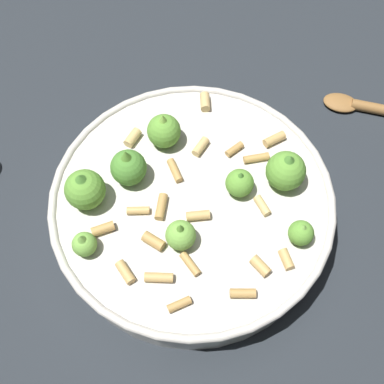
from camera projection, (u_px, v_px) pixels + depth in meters
The scene contains 2 objects.
ground_plane at pixel (192, 218), 0.61m from camera, with size 2.40×2.40×0.00m, color #23282D.
cooking_pan at pixel (191, 205), 0.57m from camera, with size 0.35×0.35×0.12m.
Camera 1 is at (-0.22, 0.14, 0.55)m, focal length 42.72 mm.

